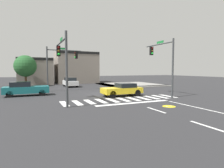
{
  "coord_description": "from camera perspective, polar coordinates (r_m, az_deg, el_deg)",
  "views": [
    {
      "loc": [
        -7.88,
        -19.7,
        2.76
      ],
      "look_at": [
        1.36,
        1.01,
        1.02
      ],
      "focal_mm": 29.61,
      "sensor_mm": 36.0,
      "label": 1
    }
  ],
  "objects": [
    {
      "name": "ground_plane",
      "position": [
        21.4,
        -2.22,
        -3.04
      ],
      "size": [
        120.0,
        120.0,
        0.0
      ],
      "primitive_type": "plane",
      "color": "#2B2B2D"
    },
    {
      "name": "crosswalk_near",
      "position": [
        17.34,
        3.33,
        -4.77
      ],
      "size": [
        11.25,
        2.53,
        0.01
      ],
      "color": "silver",
      "rests_on": "ground_plane"
    },
    {
      "name": "lane_markings",
      "position": [
        11.66,
        27.62,
        -9.8
      ],
      "size": [
        6.8,
        24.25,
        0.01
      ],
      "color": "white",
      "rests_on": "ground_plane"
    },
    {
      "name": "bike_detector_marking",
      "position": [
        14.73,
        17.17,
        -6.61
      ],
      "size": [
        0.98,
        0.98,
        0.01
      ],
      "color": "yellow",
      "rests_on": "ground_plane"
    },
    {
      "name": "curb_corner_northeast",
      "position": [
        33.51,
        5.29,
        -0.23
      ],
      "size": [
        10.0,
        10.6,
        0.15
      ],
      "color": "gray",
      "rests_on": "ground_plane"
    },
    {
      "name": "storefront_row",
      "position": [
        39.52,
        -15.21,
        4.52
      ],
      "size": [
        15.25,
        6.87,
        6.4
      ],
      "color": "gray",
      "rests_on": "ground_plane"
    },
    {
      "name": "traffic_signal_northwest",
      "position": [
        25.14,
        -15.63,
        6.92
      ],
      "size": [
        4.49,
        0.32,
        5.71
      ],
      "color": "#383A3D",
      "rests_on": "ground_plane"
    },
    {
      "name": "traffic_signal_southeast",
      "position": [
        20.5,
        15.33,
        7.91
      ],
      "size": [
        0.32,
        4.57,
        5.86
      ],
      "rotation": [
        0.0,
        0.0,
        1.57
      ],
      "color": "#383A3D",
      "rests_on": "ground_plane"
    },
    {
      "name": "traffic_signal_southwest",
      "position": [
        15.65,
        -15.08,
        8.09
      ],
      "size": [
        0.32,
        5.0,
        5.56
      ],
      "rotation": [
        0.0,
        0.0,
        1.57
      ],
      "color": "#383A3D",
      "rests_on": "ground_plane"
    },
    {
      "name": "car_white",
      "position": [
        31.02,
        -12.76,
        0.6
      ],
      "size": [
        1.78,
        4.45,
        1.51
      ],
      "rotation": [
        0.0,
        0.0,
        -1.57
      ],
      "color": "white",
      "rests_on": "ground_plane"
    },
    {
      "name": "car_teal",
      "position": [
        21.72,
        -25.23,
        -1.33
      ],
      "size": [
        4.5,
        1.71,
        1.51
      ],
      "color": "#196B70",
      "rests_on": "ground_plane"
    },
    {
      "name": "car_yellow",
      "position": [
        19.52,
        3.27,
        -1.68
      ],
      "size": [
        4.17,
        1.89,
        1.35
      ],
      "rotation": [
        0.0,
        0.0,
        3.14
      ],
      "color": "gold",
      "rests_on": "ground_plane"
    },
    {
      "name": "roadside_tree",
      "position": [
        33.71,
        -25.19,
        5.03
      ],
      "size": [
        3.55,
        3.55,
        5.17
      ],
      "color": "#4C3823",
      "rests_on": "ground_plane"
    }
  ]
}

